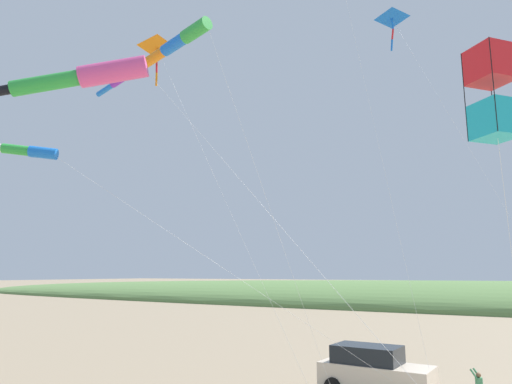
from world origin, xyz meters
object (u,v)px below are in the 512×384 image
Objects in this scene: kite_delta_long_streamer_right at (157,49)px; parked_car at (374,369)px; kite_delta_yellow_midlevel at (392,20)px; kite_windsock_small_distant at (161,53)px; kite_box_long_streamer_left at (493,93)px; kite_windsock_striped_overhead at (77,78)px; kite_windsock_rainbow_low_near at (9,149)px.

parked_car is at bearing 109.28° from kite_delta_long_streamer_right.
kite_delta_yellow_midlevel is 1.49× the size of kite_windsock_small_distant.
parked_car is at bearing 135.25° from kite_windsock_small_distant.
kite_windsock_small_distant is (-1.32, -11.38, 4.43)m from kite_box_long_streamer_left.
kite_delta_yellow_midlevel is 16.42m from kite_windsock_small_distant.
kite_box_long_streamer_left is 16.45m from kite_delta_long_streamer_right.
kite_windsock_rainbow_low_near is at bearing -67.10° from kite_windsock_striped_overhead.
kite_windsock_striped_overhead is (8.88, -7.53, 10.54)m from parked_car.
kite_delta_yellow_midlevel is at bearing -178.72° from parked_car.
kite_box_long_streamer_left is 0.62× the size of kite_delta_long_streamer_right.
kite_windsock_small_distant is at bearing -44.75° from parked_car.
kite_windsock_small_distant is (13.75, -5.96, -6.71)m from kite_delta_yellow_midlevel.
kite_windsock_small_distant is (-2.70, 1.40, 1.76)m from kite_windsock_striped_overhead.
kite_delta_long_streamer_right reaches higher than kite_windsock_rainbow_low_near.
parked_car is 15.71m from kite_windsock_striped_overhead.
kite_delta_yellow_midlevel reaches higher than kite_windsock_striped_overhead.
parked_car is at bearing 1.28° from kite_delta_yellow_midlevel.
parked_car is at bearing -145.00° from kite_box_long_streamer_left.
kite_delta_long_streamer_right is 1.16× the size of kite_windsock_small_distant.
kite_windsock_rainbow_low_near is at bearing -44.66° from kite_windsock_small_distant.
kite_box_long_streamer_left is 0.72× the size of kite_windsock_small_distant.
kite_windsock_striped_overhead is at bearing -40.30° from parked_car.
parked_car is 15.95m from kite_windsock_rainbow_low_near.
kite_windsock_small_distant is at bearing -23.43° from kite_delta_yellow_midlevel.
kite_windsock_striped_overhead is (16.45, -7.36, -8.47)m from kite_delta_yellow_midlevel.
kite_windsock_small_distant is at bearing 135.34° from kite_windsock_rainbow_low_near.
kite_windsock_striped_overhead is 7.16m from kite_delta_long_streamer_right.
kite_windsock_small_distant reaches higher than parked_car.
kite_windsock_small_distant is (2.99, 3.00, -2.28)m from kite_delta_long_streamer_right.
kite_windsock_rainbow_low_near is at bearing -44.72° from parked_car.
kite_delta_long_streamer_right is 9.33m from kite_windsock_rainbow_low_near.
kite_windsock_striped_overhead is 13.13m from kite_box_long_streamer_left.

